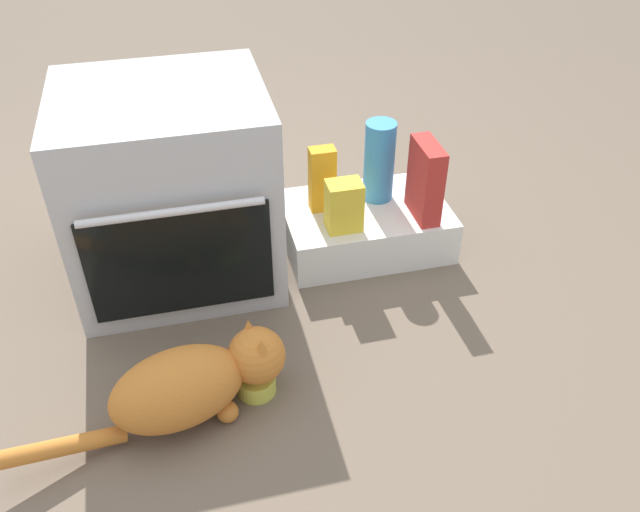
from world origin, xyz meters
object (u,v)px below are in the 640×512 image
pantry_cabinet (365,226)px  cereal_box (425,181)px  food_bowl (256,382)px  snack_bag (344,206)px  oven (171,189)px  water_bottle (379,161)px  juice_carton (322,179)px  cat (192,383)px

pantry_cabinet → cereal_box: (0.18, -0.09, 0.22)m
food_bowl → snack_bag: size_ratio=0.64×
oven → water_bottle: bearing=3.2°
water_bottle → cereal_box: bearing=-51.0°
pantry_cabinet → water_bottle: bearing=44.4°
oven → cereal_box: oven is taller
water_bottle → cereal_box: (0.12, -0.15, -0.01)m
oven → pantry_cabinet: oven is taller
juice_carton → snack_bag: size_ratio=1.33×
food_bowl → cereal_box: (0.69, 0.52, 0.27)m
oven → pantry_cabinet: (0.68, -0.02, -0.25)m
food_bowl → juice_carton: juice_carton is taller
pantry_cabinet → juice_carton: (-0.16, 0.04, 0.20)m
food_bowl → juice_carton: bearing=61.2°
cat → water_bottle: 1.05m
water_bottle → juice_carton: bearing=-173.7°
juice_carton → cereal_box: bearing=-20.4°
snack_bag → water_bottle: bearing=43.0°
snack_bag → cat: bearing=-136.1°
oven → juice_carton: size_ratio=2.80×
food_bowl → snack_bag: snack_bag is taller
food_bowl → water_bottle: water_bottle is taller
cereal_box → snack_bag: bearing=-177.4°
cat → water_bottle: water_bottle is taller
food_bowl → pantry_cabinet: bearing=50.1°
food_bowl → cat: bearing=-166.0°
juice_carton → water_bottle: (0.22, 0.02, 0.03)m
pantry_cabinet → cereal_box: size_ratio=2.12×
cat → snack_bag: snack_bag is taller
water_bottle → cereal_box: size_ratio=1.07×
oven → juice_carton: oven is taller
cereal_box → snack_bag: size_ratio=1.56×
oven → snack_bag: size_ratio=3.73×
juice_carton → snack_bag: juice_carton is taller
juice_carton → cereal_box: size_ratio=0.86×
snack_bag → food_bowl: bearing=-128.0°
juice_carton → cat: bearing=-127.6°
cat → juice_carton: (0.53, 0.69, 0.16)m
pantry_cabinet → snack_bag: (-0.11, -0.10, 0.17)m
oven → snack_bag: (0.56, -0.12, -0.08)m
cat → cereal_box: bearing=19.2°
oven → cat: 0.71m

